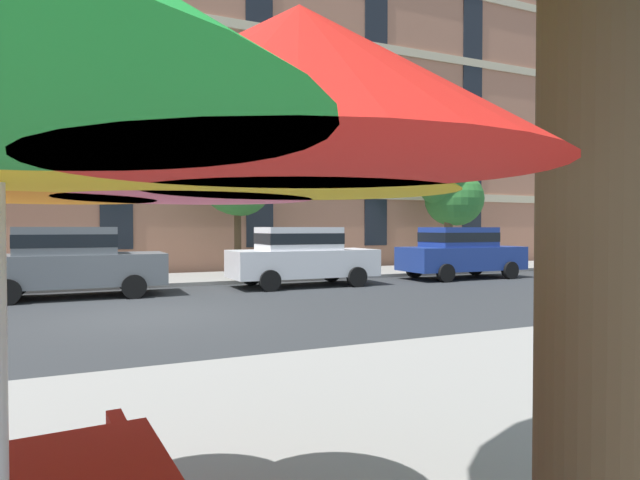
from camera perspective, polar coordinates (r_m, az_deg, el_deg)
ground_plane at (r=11.18m, az=-18.35°, el=-7.79°), size 120.00×120.00×0.00m
sidewalk_far at (r=17.90m, az=-20.66°, el=-4.21°), size 56.00×3.60×0.12m
apartment_building at (r=26.74m, az=-21.99°, el=14.72°), size 47.59×12.08×16.00m
sedan_gray at (r=14.70m, az=-25.27°, el=-1.96°), size 4.40×1.98×1.78m
sedan_white at (r=15.90m, az=-2.01°, el=-1.60°), size 4.40×1.98×1.78m
sedan_blue at (r=19.00m, az=14.93°, el=-1.17°), size 4.40×1.98×1.78m
sedan_white_midblock at (r=23.83m, az=27.52°, el=-0.78°), size 4.40×1.98×1.78m
street_tree_middle at (r=18.73m, az=-8.95°, el=6.87°), size 2.68×2.77×4.97m
street_tree_right at (r=22.94m, az=13.92°, el=4.82°), size 2.79×2.56×4.84m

